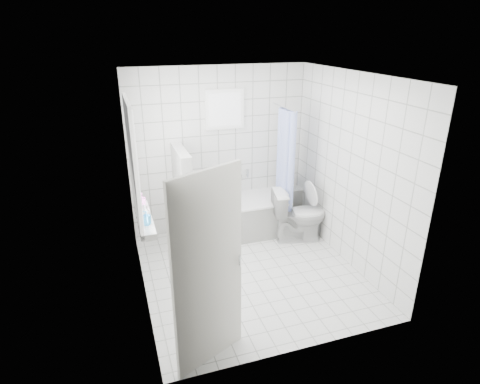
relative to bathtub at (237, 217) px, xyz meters
name	(u,v)px	position (x,y,z in m)	size (l,w,h in m)	color
ground	(250,272)	(-0.18, -1.12, -0.29)	(3.00, 3.00, 0.00)	white
ceiling	(252,75)	(-0.18, -1.12, 2.31)	(3.00, 3.00, 0.00)	white
wall_back	(219,151)	(-0.18, 0.38, 1.01)	(2.80, 0.02, 2.60)	white
wall_front	(307,239)	(-0.18, -2.62, 1.01)	(2.80, 0.02, 2.60)	white
wall_left	(136,197)	(-1.58, -1.12, 1.01)	(0.02, 3.00, 2.60)	white
wall_right	(349,171)	(1.22, -1.12, 1.01)	(0.02, 3.00, 2.60)	white
window_left	(135,164)	(-1.53, -0.82, 1.31)	(0.01, 0.90, 1.40)	white
window_back	(225,110)	(-0.08, 0.33, 1.66)	(0.50, 0.01, 0.50)	white
window_sill	(145,220)	(-1.49, -0.82, 0.57)	(0.18, 1.02, 0.08)	white
door	(208,273)	(-1.06, -2.43, 0.71)	(0.04, 0.80, 2.00)	silver
bathtub	(237,217)	(0.00, 0.00, 0.00)	(1.57, 0.77, 0.58)	white
partition_wall	(183,198)	(-0.85, -0.05, 0.46)	(0.15, 0.85, 1.50)	white
tiled_ledge	(290,204)	(1.05, 0.25, -0.02)	(0.40, 0.24, 0.55)	white
toilet	(299,215)	(0.85, -0.47, 0.12)	(0.46, 0.81, 0.83)	silver
curtain_rod	(284,107)	(0.73, -0.02, 1.71)	(0.02, 0.02, 0.80)	silver
shower_curtain	(285,167)	(0.73, -0.16, 0.81)	(0.14, 0.48, 1.78)	#4E65E5
tub_faucet	(236,177)	(0.10, 0.33, 0.56)	(0.18, 0.06, 0.06)	silver
sill_bottles	(144,210)	(-1.48, -0.83, 0.70)	(0.16, 0.62, 0.20)	silver
ledge_bottles	(290,183)	(1.03, 0.24, 0.37)	(0.15, 0.17, 0.24)	#189318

